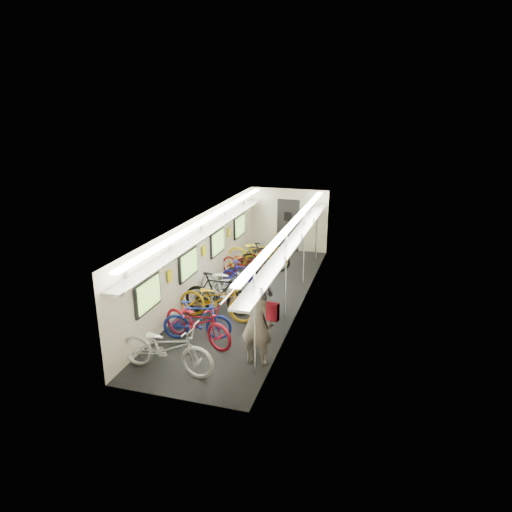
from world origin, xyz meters
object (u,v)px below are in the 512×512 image
Objects in this scene: bicycle_0 at (167,347)px; backpack at (273,312)px; passenger_near at (256,324)px; bicycle_1 at (197,320)px; passenger_mid at (261,295)px.

bicycle_0 is 5.66× the size of backpack.
passenger_near is 4.98× the size of backpack.
bicycle_1 is 1.76m from passenger_mid.
bicycle_1 is at bearing -16.97° from passenger_near.
passenger_near is (1.65, -0.66, 0.45)m from bicycle_1.
passenger_near is 1.95m from passenger_mid.
passenger_near is at bearing -126.14° from bicycle_1.
bicycle_1 is 0.88× the size of passenger_near.
bicycle_0 is 2.32m from backpack.
bicycle_1 is 2.25m from backpack.
bicycle_1 is at bearing 1.65° from bicycle_0.
passenger_near is 0.49m from backpack.
passenger_mid reaches higher than backpack.
backpack is at bearing -122.58° from bicycle_1.
bicycle_1 is 1.83m from passenger_near.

